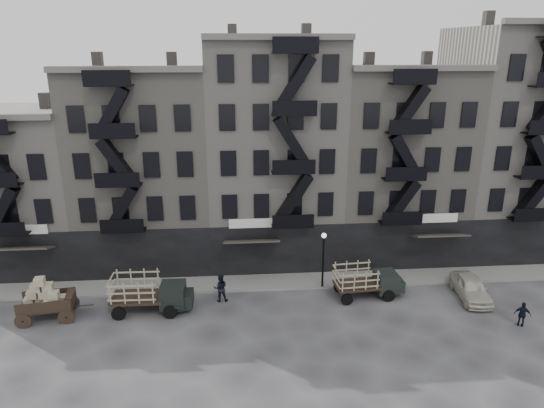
{
  "coord_description": "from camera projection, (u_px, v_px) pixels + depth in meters",
  "views": [
    {
      "loc": [
        -3.08,
        -28.24,
        16.8
      ],
      "look_at": [
        -0.52,
        4.0,
        6.04
      ],
      "focal_mm": 32.0,
      "sensor_mm": 36.0,
      "label": 1
    }
  ],
  "objects": [
    {
      "name": "ground",
      "position": [
        284.0,
        309.0,
        32.24
      ],
      "size": [
        140.0,
        140.0,
        0.0
      ],
      "primitive_type": "plane",
      "color": "#38383A",
      "rests_on": "ground"
    },
    {
      "name": "stake_truck_west",
      "position": [
        149.0,
        291.0,
        31.51
      ],
      "size": [
        5.26,
        2.28,
        2.61
      ],
      "rotation": [
        0.0,
        0.0,
        -0.02
      ],
      "color": "black",
      "rests_on": "ground"
    },
    {
      "name": "wagon",
      "position": [
        44.0,
        295.0,
        30.57
      ],
      "size": [
        3.73,
        2.31,
        2.98
      ],
      "rotation": [
        0.0,
        0.0,
        0.12
      ],
      "color": "black",
      "rests_on": "ground"
    },
    {
      "name": "pedestrian_mid",
      "position": [
        221.0,
        288.0,
        32.91
      ],
      "size": [
        0.99,
        0.79,
        1.98
      ],
      "primitive_type": "imported",
      "rotation": [
        0.0,
        0.0,
        3.18
      ],
      "color": "black",
      "rests_on": "ground"
    },
    {
      "name": "policeman",
      "position": [
        522.0,
        314.0,
        30.01
      ],
      "size": [
        1.05,
        0.77,
        1.65
      ],
      "primitive_type": "imported",
      "rotation": [
        0.0,
        0.0,
        2.71
      ],
      "color": "black",
      "rests_on": "ground"
    },
    {
      "name": "lamp_post",
      "position": [
        323.0,
        253.0,
        34.05
      ],
      "size": [
        0.36,
        0.36,
        4.28
      ],
      "color": "black",
      "rests_on": "ground"
    },
    {
      "name": "sidewalk",
      "position": [
        279.0,
        281.0,
        35.77
      ],
      "size": [
        55.0,
        2.5,
        0.15
      ],
      "primitive_type": "cube",
      "color": "slate",
      "rests_on": "ground"
    },
    {
      "name": "building_west",
      "position": [
        20.0,
        187.0,
        38.14
      ],
      "size": [
        10.0,
        11.35,
        13.2
      ],
      "color": "gray",
      "rests_on": "ground"
    },
    {
      "name": "building_east",
      "position": [
        512.0,
        142.0,
        40.2
      ],
      "size": [
        10.0,
        11.35,
        19.2
      ],
      "color": "gray",
      "rests_on": "ground"
    },
    {
      "name": "building_midwest",
      "position": [
        147.0,
        166.0,
        38.42
      ],
      "size": [
        10.0,
        11.35,
        16.2
      ],
      "color": "gray",
      "rests_on": "ground"
    },
    {
      "name": "stake_truck_east",
      "position": [
        367.0,
        279.0,
        33.37
      ],
      "size": [
        4.88,
        2.29,
        2.39
      ],
      "rotation": [
        0.0,
        0.0,
        0.08
      ],
      "color": "black",
      "rests_on": "ground"
    },
    {
      "name": "building_center",
      "position": [
        273.0,
        152.0,
        38.85
      ],
      "size": [
        10.0,
        11.35,
        18.2
      ],
      "color": "gray",
      "rests_on": "ground"
    },
    {
      "name": "car_east",
      "position": [
        471.0,
        287.0,
        33.44
      ],
      "size": [
        2.27,
        4.67,
        1.54
      ],
      "primitive_type": "imported",
      "rotation": [
        0.0,
        0.0,
        -0.1
      ],
      "color": "beige",
      "rests_on": "ground"
    },
    {
      "name": "building_mideast",
      "position": [
        393.0,
        162.0,
        39.92
      ],
      "size": [
        10.0,
        11.35,
        16.2
      ],
      "color": "gray",
      "rests_on": "ground"
    }
  ]
}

